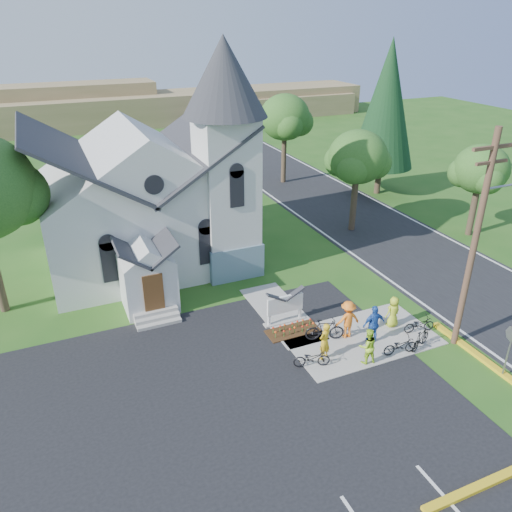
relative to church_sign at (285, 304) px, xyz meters
name	(u,v)px	position (x,y,z in m)	size (l,w,h in m)	color
ground	(339,352)	(1.20, -3.20, -1.03)	(120.00, 120.00, 0.00)	#245217
parking_lot	(207,428)	(-5.80, -5.20, -1.02)	(20.00, 16.00, 0.02)	black
road	(346,212)	(11.20, 11.80, -1.02)	(8.00, 90.00, 0.02)	black
sidewalk	(361,338)	(2.70, -2.70, -1.00)	(7.00, 4.00, 0.05)	#9A968B
church	(149,180)	(-4.28, 9.28, 4.22)	(12.35, 12.00, 13.00)	silver
church_sign	(285,304)	(0.00, 0.00, 0.00)	(2.20, 0.40, 1.70)	#9A968B
flower_bed	(293,331)	(0.00, -0.90, -0.99)	(2.60, 1.10, 0.07)	#331D0E
utility_pole	(477,237)	(6.56, -4.70, 4.38)	(3.45, 0.28, 10.00)	#482F24
stop_sign	(512,342)	(6.63, -7.40, 0.75)	(0.11, 0.76, 2.48)	gray
tree_road_near	(358,158)	(9.70, 8.80, 4.18)	(4.00, 4.00, 7.05)	#33221C
tree_road_mid	(285,118)	(10.20, 20.80, 4.75)	(4.40, 4.40, 7.80)	#33221C
tree_road_far	(481,170)	(16.70, 4.80, 3.61)	(3.60, 3.60, 6.30)	#33221C
conifer	(386,104)	(16.20, 14.80, 6.36)	(5.20, 5.20, 12.40)	#33221C
distant_hills	(144,107)	(4.56, 53.13, 1.15)	(61.00, 10.00, 5.60)	olive
cyclist_0	(325,341)	(0.28, -3.31, -0.08)	(0.65, 0.43, 1.79)	gold
bike_0	(312,358)	(-0.50, -3.62, -0.55)	(0.56, 1.61, 0.84)	black
cyclist_1	(368,346)	(1.85, -4.31, -0.13)	(0.82, 0.64, 1.68)	#ABE22A
bike_1	(325,330)	(1.02, -2.13, -0.42)	(0.52, 1.85, 1.11)	black
cyclist_2	(374,324)	(2.99, -3.14, -0.02)	(1.12, 0.47, 1.91)	#2250AB
bike_2	(400,346)	(3.58, -4.40, -0.55)	(0.56, 1.61, 0.85)	black
cyclist_3	(348,319)	(2.11, -2.31, -0.03)	(1.22, 0.70, 1.89)	orange
bike_3	(421,339)	(4.73, -4.40, -0.51)	(0.44, 1.57, 0.94)	black
cyclist_4	(393,312)	(4.65, -2.43, -0.18)	(0.78, 0.51, 1.60)	#B7CB26
bike_4	(419,324)	(5.52, -3.37, -0.57)	(0.54, 1.56, 0.82)	black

